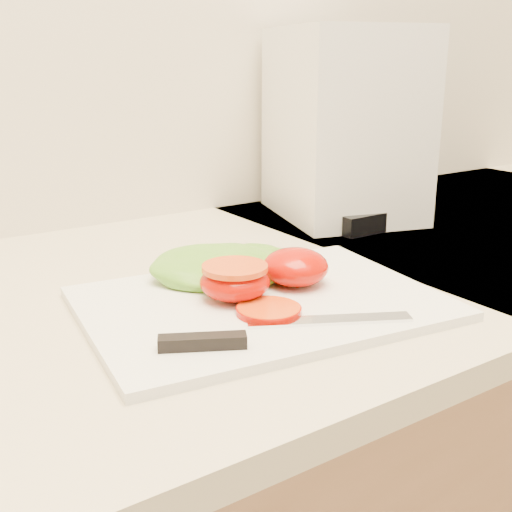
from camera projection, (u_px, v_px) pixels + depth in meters
stove at (480, 457)px, 1.21m from camera, size 0.76×0.66×0.93m
cutting_board at (261, 303)px, 0.68m from camera, size 0.40×0.31×0.01m
tomato_half_dome at (295, 267)px, 0.72m from camera, size 0.07×0.07×0.04m
tomato_half_cut at (235, 280)px, 0.67m from camera, size 0.07×0.07×0.04m
tomato_slice_0 at (269, 310)px, 0.64m from camera, size 0.06×0.06×0.01m
lettuce_leaf_0 at (219, 267)px, 0.73m from camera, size 0.19×0.17×0.03m
lettuce_leaf_1 at (253, 263)px, 0.76m from camera, size 0.11×0.08×0.02m
knife at (255, 333)px, 0.58m from camera, size 0.24×0.09×0.01m
appliance at (344, 124)px, 1.04m from camera, size 0.26×0.30×0.30m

